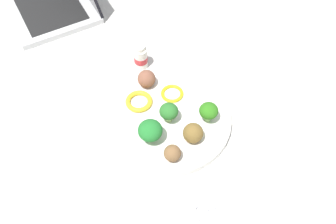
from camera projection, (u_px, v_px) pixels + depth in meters
ground_plane at (168, 122)px, 0.94m from camera, size 4.00×4.00×0.00m
plate at (168, 119)px, 0.93m from camera, size 0.28×0.28×0.02m
broccoli_floret_front_left at (150, 131)px, 0.86m from camera, size 0.05×0.05×0.05m
broccoli_floret_back_left at (168, 112)px, 0.90m from camera, size 0.04×0.04×0.05m
broccoli_floret_mid_right at (209, 111)px, 0.90m from camera, size 0.04×0.04×0.05m
meatball_front_left at (193, 133)px, 0.87m from camera, size 0.04×0.04×0.04m
meatball_mid_right at (147, 79)px, 0.96m from camera, size 0.04×0.04×0.04m
meatball_far_rim at (172, 153)px, 0.85m from camera, size 0.04×0.04×0.04m
pepper_ring_front_right at (172, 94)px, 0.96m from camera, size 0.07×0.07×0.01m
pepper_ring_mid_right at (139, 101)px, 0.95m from camera, size 0.09×0.09×0.01m
napkin at (206, 222)px, 0.80m from camera, size 0.17×0.12×0.01m
fork at (196, 220)px, 0.79m from camera, size 0.12×0.02×0.01m
knife at (214, 215)px, 0.80m from camera, size 0.15×0.02×0.01m
yogurt_bottle at (141, 58)px, 1.01m from camera, size 0.03×0.03×0.07m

